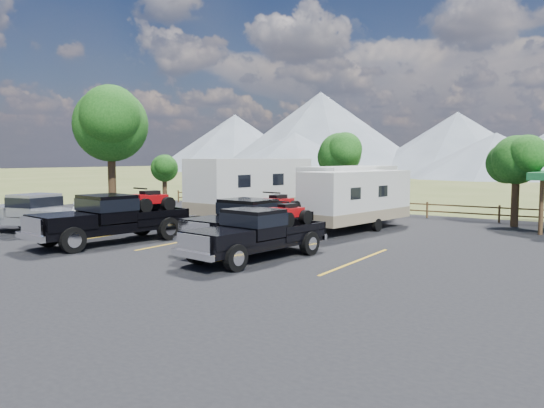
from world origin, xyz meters
The scene contains 18 objects.
ground centered at (0.00, 0.00, 0.00)m, with size 320.00×320.00×0.00m, color #4D5C27.
asphalt_lot centered at (0.00, 3.00, 0.02)m, with size 44.00×34.00×0.04m, color black.
stall_lines centered at (0.00, 4.00, 0.04)m, with size 12.12×5.50×0.01m.
tree_big_nw centered at (-12.55, 9.03, 5.60)m, with size 5.54×5.18×7.84m.
tree_ne_a centered at (8.97, 17.01, 3.48)m, with size 3.11×2.92×4.76m.
tree_north centered at (-2.03, 19.02, 3.83)m, with size 3.46×3.24×5.25m.
tree_nw_small centered at (-16.02, 17.01, 2.78)m, with size 2.59×2.43×3.85m.
rail_fence centered at (2.00, 18.50, 0.61)m, with size 36.12×0.12×1.00m.
mountain_range centered at (-7.63, 105.98, 7.87)m, with size 209.00×71.00×20.00m.
rig_left centered at (-4.17, 2.05, 1.13)m, with size 3.25×7.06×2.27m.
rig_center centered at (1.04, 4.74, 1.06)m, with size 2.73×6.53×2.12m.
rig_right centered at (2.89, 2.53, 1.00)m, with size 2.74×6.15×1.99m.
trailer_left centered at (-4.09, 11.92, 1.88)m, with size 3.49×10.16×3.51m.
trailer_center centered at (1.09, 13.97, 1.66)m, with size 2.87×8.94×3.09m.
trailer_right centered at (2.68, 11.30, 1.57)m, with size 3.27×8.43×2.91m.
pickup_silver centered at (-9.35, 1.93, 1.01)m, with size 6.45×2.89×1.87m.
person_a centered at (-7.41, 2.69, 0.86)m, with size 0.60×0.39×1.64m, color #BCBCBC.
person_b centered at (-7.07, 2.90, 0.82)m, with size 0.76×0.59×1.57m, color gray.
Camera 1 is at (13.47, -12.68, 3.60)m, focal length 35.00 mm.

